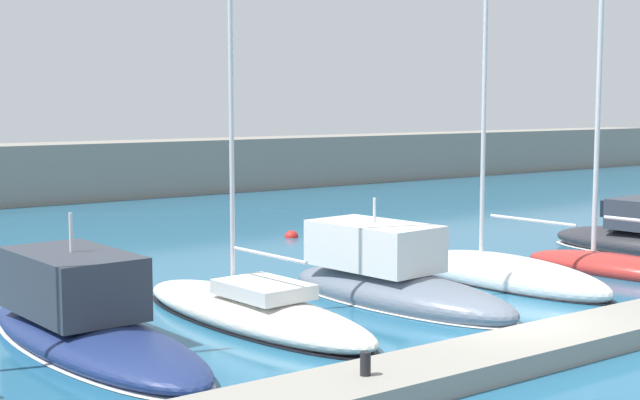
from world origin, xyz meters
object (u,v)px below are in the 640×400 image
object	(u,v)px
motorboat_navy_second	(85,320)
mooring_buoy_white	(313,230)
sailboat_red_sixth	(617,264)
motorboat_slate_fourth	(391,281)
dock_bollard	(365,364)
sailboat_ivory_third	(252,310)
sailboat_white_fifth	(505,274)
mooring_buoy_red	(292,237)

from	to	relation	value
motorboat_navy_second	mooring_buoy_white	xyz separation A→B (m)	(14.97, 12.02, -0.59)
mooring_buoy_white	sailboat_red_sixth	bearing A→B (deg)	-81.55
motorboat_slate_fourth	dock_bollard	world-z (taller)	motorboat_slate_fourth
sailboat_ivory_third	motorboat_slate_fourth	xyz separation A→B (m)	(4.35, -0.22, 0.26)
sailboat_white_fifth	motorboat_slate_fourth	bearing A→B (deg)	82.30
sailboat_white_fifth	sailboat_red_sixth	distance (m)	4.30
motorboat_slate_fourth	sailboat_white_fifth	world-z (taller)	sailboat_white_fifth
sailboat_white_fifth	dock_bollard	xyz separation A→B (m)	(-10.12, -5.79, 0.38)
mooring_buoy_red	motorboat_slate_fourth	bearing A→B (deg)	-111.67
mooring_buoy_red	mooring_buoy_white	bearing A→B (deg)	31.52
dock_bollard	sailboat_ivory_third	bearing A→B (deg)	76.50
sailboat_ivory_third	dock_bollard	xyz separation A→B (m)	(-1.51, -6.29, 0.37)
motorboat_slate_fourth	dock_bollard	xyz separation A→B (m)	(-5.86, -6.07, 0.12)
sailboat_red_sixth	mooring_buoy_red	xyz separation A→B (m)	(-3.93, 12.60, -0.29)
motorboat_slate_fourth	sailboat_red_sixth	xyz separation A→B (m)	(8.46, -1.21, -0.28)
motorboat_slate_fourth	sailboat_red_sixth	distance (m)	8.55
mooring_buoy_red	sailboat_ivory_third	bearing A→B (deg)	-128.45
motorboat_navy_second	mooring_buoy_white	world-z (taller)	motorboat_navy_second
motorboat_navy_second	sailboat_red_sixth	distance (m)	17.11
sailboat_white_fifth	sailboat_red_sixth	size ratio (longest dim) A/B	1.53
motorboat_navy_second	sailboat_white_fifth	distance (m)	12.85
motorboat_slate_fourth	mooring_buoy_red	bearing A→B (deg)	-27.57
mooring_buoy_white	sailboat_ivory_third	bearing A→B (deg)	-131.11
sailboat_white_fifth	mooring_buoy_red	size ratio (longest dim) A/B	28.73
motorboat_navy_second	mooring_buoy_red	xyz separation A→B (m)	(13.09, 10.86, -0.59)
sailboat_red_sixth	mooring_buoy_red	world-z (taller)	sailboat_red_sixth
motorboat_navy_second	motorboat_slate_fourth	world-z (taller)	motorboat_navy_second
motorboat_navy_second	mooring_buoy_red	bearing A→B (deg)	-53.10
motorboat_navy_second	dock_bollard	distance (m)	7.14
motorboat_slate_fourth	mooring_buoy_white	world-z (taller)	motorboat_slate_fourth
motorboat_navy_second	motorboat_slate_fourth	size ratio (longest dim) A/B	1.16
motorboat_navy_second	sailboat_white_fifth	bearing A→B (deg)	-96.43
sailboat_ivory_third	sailboat_white_fifth	bearing A→B (deg)	-97.26
motorboat_navy_second	sailboat_white_fifth	size ratio (longest dim) A/B	0.58
dock_bollard	mooring_buoy_white	bearing A→B (deg)	56.61
sailboat_red_sixth	mooring_buoy_red	size ratio (longest dim) A/B	18.84
mooring_buoy_red	mooring_buoy_white	world-z (taller)	mooring_buoy_white
motorboat_navy_second	sailboat_white_fifth	world-z (taller)	sailboat_white_fifth
sailboat_ivory_third	sailboat_red_sixth	distance (m)	12.89
sailboat_ivory_third	motorboat_navy_second	bearing A→B (deg)	81.75
motorboat_navy_second	mooring_buoy_red	size ratio (longest dim) A/B	16.69
motorboat_navy_second	mooring_buoy_red	world-z (taller)	motorboat_navy_second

